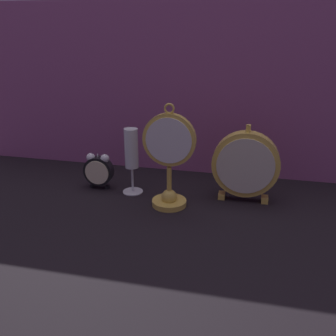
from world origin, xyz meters
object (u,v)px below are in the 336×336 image
at_px(mantel_clock_silver, 245,165).
at_px(champagne_flute, 132,154).
at_px(alarm_clock_twin_bell, 98,169).
at_px(pocket_watch_on_stand, 169,162).

distance_m(mantel_clock_silver, champagne_flute, 0.34).
relative_size(mantel_clock_silver, champagne_flute, 1.13).
bearing_deg(alarm_clock_twin_bell, mantel_clock_silver, 1.44).
distance_m(alarm_clock_twin_bell, champagne_flute, 0.13).
bearing_deg(pocket_watch_on_stand, mantel_clock_silver, 21.03).
relative_size(alarm_clock_twin_bell, champagne_flute, 0.57).
bearing_deg(pocket_watch_on_stand, alarm_clock_twin_bell, 164.32).
bearing_deg(pocket_watch_on_stand, champagne_flute, 154.06).
distance_m(pocket_watch_on_stand, champagne_flute, 0.15).
height_order(alarm_clock_twin_bell, mantel_clock_silver, mantel_clock_silver).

